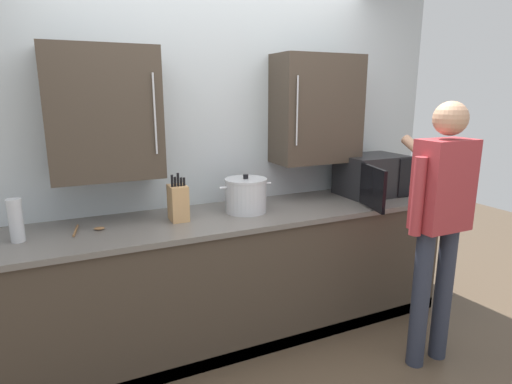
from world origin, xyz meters
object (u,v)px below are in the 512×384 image
at_px(wooden_spoon, 88,229).
at_px(person_figure, 439,213).
at_px(thermos_flask, 16,220).
at_px(knife_block, 178,202).
at_px(microwave_oven, 370,176).
at_px(stock_pot, 246,195).

xyz_separation_m(wooden_spoon, person_figure, (1.96, -0.85, 0.09)).
xyz_separation_m(thermos_flask, knife_block, (0.92, 0.02, -0.01)).
bearing_deg(microwave_oven, thermos_flask, -179.16).
distance_m(wooden_spoon, thermos_flask, 0.39).
distance_m(microwave_oven, wooden_spoon, 2.13).
relative_size(thermos_flask, stock_pot, 0.64).
height_order(knife_block, stock_pot, knife_block).
bearing_deg(wooden_spoon, microwave_oven, 0.08).
bearing_deg(microwave_oven, wooden_spoon, -179.92).
distance_m(stock_pot, person_figure, 1.25).
relative_size(wooden_spoon, knife_block, 0.66).
bearing_deg(stock_pot, thermos_flask, -179.33).
xyz_separation_m(microwave_oven, thermos_flask, (-2.49, -0.04, -0.04)).
bearing_deg(stock_pot, wooden_spoon, 179.04).
height_order(thermos_flask, stock_pot, stock_pot).
xyz_separation_m(microwave_oven, person_figure, (-0.17, -0.85, -0.07)).
bearing_deg(person_figure, thermos_flask, 160.63).
distance_m(thermos_flask, knife_block, 0.92).
xyz_separation_m(microwave_oven, knife_block, (-1.57, -0.02, -0.04)).
relative_size(microwave_oven, thermos_flask, 2.98).
xyz_separation_m(knife_block, person_figure, (1.41, -0.84, -0.02)).
height_order(wooden_spoon, thermos_flask, thermos_flask).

